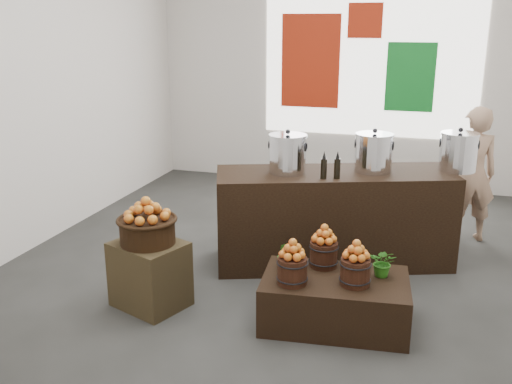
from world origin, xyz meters
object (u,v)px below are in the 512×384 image
(stock_pot_center, at_px, (374,154))
(shopper, at_px, (471,175))
(stock_pot_left, at_px, (288,155))
(wicker_basket, at_px, (147,231))
(display_table, at_px, (335,301))
(counter, at_px, (334,218))
(stock_pot_right, at_px, (458,153))
(crate, at_px, (150,274))

(stock_pot_center, bearing_deg, shopper, 43.78)
(stock_pot_left, bearing_deg, wicker_basket, -126.30)
(wicker_basket, distance_m, display_table, 1.73)
(counter, distance_m, stock_pot_right, 1.45)
(shopper, bearing_deg, stock_pot_center, 28.26)
(wicker_basket, xyz_separation_m, stock_pot_right, (2.61, 1.90, 0.47))
(counter, bearing_deg, shopper, 18.60)
(wicker_basket, xyz_separation_m, shopper, (2.81, 2.58, 0.08))
(stock_pot_right, bearing_deg, counter, -159.77)
(display_table, height_order, counter, counter)
(stock_pot_right, bearing_deg, crate, -143.97)
(counter, distance_m, shopper, 1.82)
(wicker_basket, height_order, stock_pot_right, stock_pot_right)
(crate, relative_size, stock_pot_right, 1.61)
(display_table, bearing_deg, counter, 94.41)
(wicker_basket, distance_m, stock_pot_right, 3.26)
(stock_pot_right, bearing_deg, display_table, -118.86)
(crate, distance_m, wicker_basket, 0.41)
(display_table, height_order, stock_pot_left, stock_pot_left)
(stock_pot_left, bearing_deg, crate, -126.30)
(stock_pot_center, bearing_deg, wicker_basket, -138.15)
(display_table, bearing_deg, stock_pot_right, 55.08)
(display_table, distance_m, shopper, 2.75)
(shopper, bearing_deg, stock_pot_left, 19.29)
(stock_pot_left, bearing_deg, counter, 20.23)
(crate, distance_m, stock_pot_center, 2.54)
(counter, height_order, stock_pot_right, stock_pot_right)
(crate, height_order, stock_pot_center, stock_pot_center)
(wicker_basket, height_order, shopper, shopper)
(stock_pot_right, bearing_deg, stock_pot_center, -159.77)
(stock_pot_center, bearing_deg, stock_pot_left, -159.77)
(display_table, distance_m, stock_pot_center, 1.74)
(wicker_basket, distance_m, shopper, 3.82)
(display_table, relative_size, shopper, 0.77)
(crate, xyz_separation_m, wicker_basket, (0.00, 0.00, 0.41))
(counter, bearing_deg, stock_pot_left, -180.00)
(counter, xyz_separation_m, shopper, (1.40, 1.13, 0.29))
(stock_pot_left, bearing_deg, shopper, 34.82)
(crate, relative_size, shopper, 0.38)
(stock_pot_left, height_order, stock_pot_center, same)
(display_table, relative_size, stock_pot_center, 3.23)
(wicker_basket, height_order, stock_pot_center, stock_pot_center)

